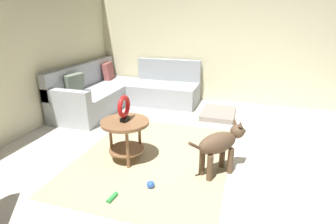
% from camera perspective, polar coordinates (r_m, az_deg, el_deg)
% --- Properties ---
extents(ground_plane, '(6.00, 6.00, 0.10)m').
position_cam_1_polar(ground_plane, '(3.27, 8.02, -13.66)').
color(ground_plane, silver).
extents(wall_right, '(0.12, 6.00, 2.70)m').
position_cam_1_polar(wall_right, '(5.67, 13.76, 15.46)').
color(wall_right, beige).
rests_on(wall_right, ground_plane).
extents(area_rug, '(2.30, 1.90, 0.01)m').
position_cam_1_polar(area_rug, '(3.51, -3.03, -9.85)').
color(area_rug, tan).
rests_on(area_rug, ground_plane).
extents(sectional_couch, '(2.20, 2.25, 0.88)m').
position_cam_1_polar(sectional_couch, '(5.46, -9.66, 4.23)').
color(sectional_couch, '#9EA3A8').
rests_on(sectional_couch, ground_plane).
extents(side_table, '(0.60, 0.60, 0.54)m').
position_cam_1_polar(side_table, '(3.33, -9.22, -3.87)').
color(side_table, brown).
rests_on(side_table, ground_plane).
extents(torus_sculpture, '(0.28, 0.08, 0.33)m').
position_cam_1_polar(torus_sculpture, '(3.22, -9.51, 0.92)').
color(torus_sculpture, black).
rests_on(torus_sculpture, side_table).
extents(dog_bed_mat, '(0.80, 0.60, 0.09)m').
position_cam_1_polar(dog_bed_mat, '(5.00, 10.87, -0.26)').
color(dog_bed_mat, gray).
rests_on(dog_bed_mat, ground_plane).
extents(dog, '(0.67, 0.60, 0.63)m').
position_cam_1_polar(dog, '(3.09, 11.29, -6.84)').
color(dog, brown).
rests_on(dog, ground_plane).
extents(dog_toy_ball, '(0.09, 0.09, 0.09)m').
position_cam_1_polar(dog_toy_ball, '(2.95, -3.79, -15.44)').
color(dog_toy_ball, blue).
rests_on(dog_toy_ball, ground_plane).
extents(dog_toy_rope, '(0.15, 0.06, 0.05)m').
position_cam_1_polar(dog_toy_rope, '(2.86, -12.01, -17.72)').
color(dog_toy_rope, green).
rests_on(dog_toy_rope, ground_plane).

